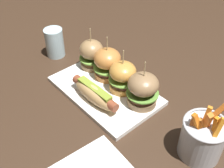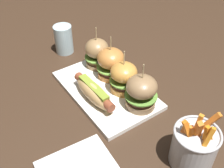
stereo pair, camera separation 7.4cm
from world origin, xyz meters
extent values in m
plane|color=#382619|center=(0.00, 0.00, 0.00)|extent=(3.00, 3.00, 0.00)
cube|color=white|center=(0.00, 0.00, 0.01)|extent=(0.33, 0.21, 0.01)
ellipsoid|color=tan|center=(0.02, -0.06, 0.04)|extent=(0.17, 0.05, 0.05)
cylinder|color=brown|center=(0.02, -0.06, 0.04)|extent=(0.18, 0.03, 0.03)
cube|color=olive|center=(0.02, -0.06, 0.06)|extent=(0.13, 0.03, 0.01)
cylinder|color=#99754A|center=(-0.12, 0.04, 0.02)|extent=(0.08, 0.08, 0.02)
cylinder|color=#55371D|center=(-0.12, 0.04, 0.04)|extent=(0.07, 0.07, 0.02)
cylinder|color=#6B9E3D|center=(-0.12, 0.04, 0.05)|extent=(0.08, 0.08, 0.00)
ellipsoid|color=#99754A|center=(-0.12, 0.04, 0.08)|extent=(0.08, 0.08, 0.06)
cylinder|color=tan|center=(-0.12, 0.04, 0.13)|extent=(0.00, 0.00, 0.06)
cylinder|color=#BC7738|center=(-0.04, 0.05, 0.02)|extent=(0.08, 0.08, 0.02)
cylinder|color=#4C2722|center=(-0.04, 0.05, 0.04)|extent=(0.08, 0.08, 0.02)
cylinder|color=#6B9E3D|center=(-0.04, 0.05, 0.05)|extent=(0.09, 0.09, 0.00)
ellipsoid|color=#BC7738|center=(-0.04, 0.05, 0.08)|extent=(0.09, 0.09, 0.06)
cylinder|color=tan|center=(-0.04, 0.05, 0.13)|extent=(0.00, 0.00, 0.06)
cylinder|color=#C5883A|center=(0.03, 0.04, 0.02)|extent=(0.08, 0.08, 0.02)
cylinder|color=#43271E|center=(0.03, 0.04, 0.04)|extent=(0.07, 0.07, 0.02)
cylinder|color=#6B9E3D|center=(0.03, 0.04, 0.05)|extent=(0.09, 0.09, 0.00)
ellipsoid|color=#C5883A|center=(0.03, 0.04, 0.08)|extent=(0.08, 0.08, 0.06)
cylinder|color=tan|center=(0.03, 0.04, 0.12)|extent=(0.00, 0.00, 0.06)
cylinder|color=#8E6D49|center=(0.12, 0.04, 0.02)|extent=(0.09, 0.09, 0.02)
cylinder|color=#4B2A1C|center=(0.12, 0.04, 0.04)|extent=(0.08, 0.08, 0.02)
cylinder|color=#609338|center=(0.12, 0.04, 0.05)|extent=(0.09, 0.09, 0.00)
ellipsoid|color=#8E6D49|center=(0.12, 0.04, 0.08)|extent=(0.09, 0.09, 0.06)
cylinder|color=tan|center=(0.12, 0.04, 0.13)|extent=(0.00, 0.00, 0.06)
cylinder|color=#B7BABF|center=(0.33, 0.03, 0.05)|extent=(0.10, 0.10, 0.10)
torus|color=#B7BABF|center=(0.33, 0.03, 0.10)|extent=(0.11, 0.11, 0.01)
cube|color=orange|center=(0.32, 0.01, 0.09)|extent=(0.03, 0.03, 0.06)
cube|color=orange|center=(0.32, 0.01, 0.10)|extent=(0.04, 0.03, 0.08)
cube|color=orange|center=(0.33, 0.03, 0.09)|extent=(0.03, 0.02, 0.06)
cube|color=orange|center=(0.30, 0.01, 0.09)|extent=(0.02, 0.03, 0.06)
cube|color=orange|center=(0.32, 0.06, 0.10)|extent=(0.04, 0.05, 0.09)
cube|color=orange|center=(0.32, 0.03, 0.11)|extent=(0.03, 0.04, 0.09)
cube|color=orange|center=(0.35, 0.05, 0.09)|extent=(0.03, 0.03, 0.06)
cube|color=orange|center=(0.35, 0.02, 0.10)|extent=(0.01, 0.04, 0.09)
cube|color=orange|center=(0.32, 0.02, 0.11)|extent=(0.01, 0.03, 0.09)
cube|color=orange|center=(0.35, 0.03, 0.10)|extent=(0.02, 0.02, 0.08)
cube|color=orange|center=(0.32, 0.03, 0.09)|extent=(0.02, 0.03, 0.06)
cylinder|color=silver|center=(-0.28, 0.00, 0.05)|extent=(0.07, 0.07, 0.10)
camera|label=1|loc=(0.50, -0.41, 0.57)|focal=44.33mm
camera|label=2|loc=(0.54, -0.35, 0.57)|focal=44.33mm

